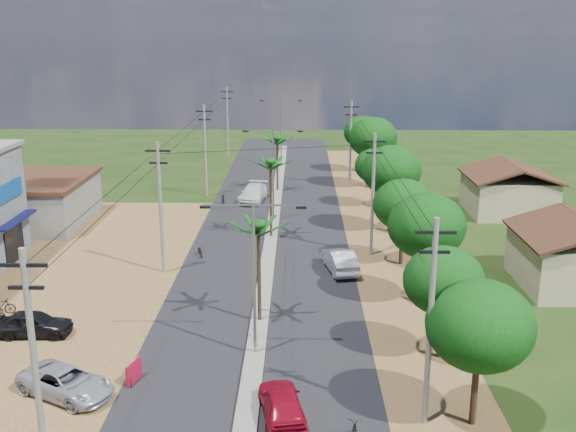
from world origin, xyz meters
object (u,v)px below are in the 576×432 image
(car_parked_silver, at_px, (66,383))
(roadside_sign, at_px, (134,372))
(car_red_near, at_px, (282,404))
(car_silver_mid, at_px, (340,261))
(car_white_far, at_px, (253,193))
(car_parked_dark, at_px, (34,324))

(car_parked_silver, xyz_separation_m, roadside_sign, (2.76, 1.26, -0.11))
(car_red_near, xyz_separation_m, car_silver_mid, (3.50, 18.28, 0.06))
(car_red_near, height_order, car_silver_mid, car_silver_mid)
(car_red_near, height_order, roadside_sign, car_red_near)
(car_white_far, height_order, car_parked_dark, car_white_far)
(car_parked_dark, relative_size, roadside_sign, 3.23)
(car_red_near, relative_size, roadside_sign, 3.34)
(car_silver_mid, xyz_separation_m, car_parked_silver, (-13.26, -16.54, -0.13))
(roadside_sign, bearing_deg, car_parked_dark, 160.69)
(car_white_far, distance_m, car_parked_dark, 31.43)
(car_silver_mid, distance_m, car_parked_silver, 21.20)
(car_parked_silver, xyz_separation_m, car_parked_dark, (-3.81, 6.12, 0.05))
(car_silver_mid, xyz_separation_m, car_white_far, (-7.21, 19.43, -0.00))
(car_white_far, bearing_deg, car_parked_dark, -99.94)
(car_parked_dark, bearing_deg, car_silver_mid, -59.86)
(car_red_near, distance_m, car_parked_dark, 15.68)
(car_parked_dark, bearing_deg, car_parked_silver, -149.33)
(car_parked_dark, distance_m, roadside_sign, 8.17)
(car_red_near, distance_m, car_silver_mid, 18.61)
(car_white_far, bearing_deg, car_red_near, -76.04)
(car_silver_mid, xyz_separation_m, car_parked_dark, (-17.07, -10.42, -0.08))
(car_silver_mid, distance_m, car_parked_dark, 20.00)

